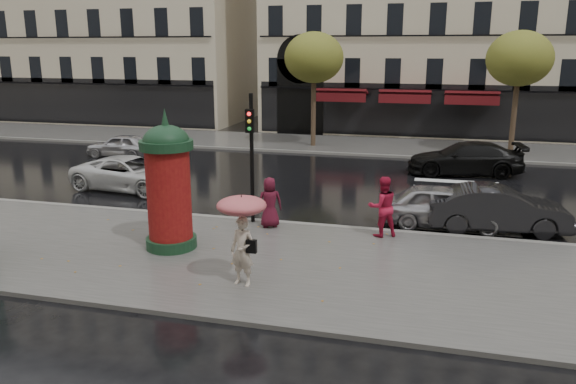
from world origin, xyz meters
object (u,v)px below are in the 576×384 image
(man_burgundy, at_px, (270,202))
(woman_red, at_px, (383,207))
(traffic_light, at_px, (251,146))
(woman_umbrella, at_px, (242,225))
(car_black, at_px, (465,158))
(car_darkgrey, at_px, (498,209))
(car_white, at_px, (131,174))
(car_far_silver, at_px, (121,145))
(morris_column, at_px, (168,183))
(car_silver, at_px, (444,206))

(man_burgundy, bearing_deg, woman_red, 154.24)
(man_burgundy, bearing_deg, traffic_light, -50.08)
(woman_umbrella, xyz_separation_m, car_black, (5.77, 14.80, -0.88))
(man_burgundy, xyz_separation_m, traffic_light, (-0.70, 0.32, 1.75))
(traffic_light, relative_size, car_darkgrey, 0.96)
(car_white, bearing_deg, car_far_silver, 40.78)
(car_black, bearing_deg, woman_umbrella, -28.74)
(woman_umbrella, height_order, car_far_silver, woman_umbrella)
(car_black, bearing_deg, morris_column, -41.49)
(car_silver, height_order, car_black, car_black)
(car_white, bearing_deg, woman_umbrella, -129.62)
(car_silver, bearing_deg, traffic_light, 102.71)
(woman_red, relative_size, car_far_silver, 0.51)
(car_silver, height_order, car_white, car_silver)
(traffic_light, bearing_deg, car_black, 54.26)
(traffic_light, bearing_deg, car_white, 152.45)
(woman_red, xyz_separation_m, morris_column, (-5.82, -2.57, 0.99))
(car_black, bearing_deg, car_far_silver, -96.79)
(man_burgundy, relative_size, car_darkgrey, 0.37)
(woman_umbrella, relative_size, woman_red, 1.23)
(traffic_light, relative_size, car_far_silver, 1.16)
(car_darkgrey, distance_m, car_far_silver, 20.23)
(car_darkgrey, xyz_separation_m, car_white, (-14.20, 1.85, -0.04))
(woman_umbrella, bearing_deg, car_darkgrey, 44.62)
(traffic_light, distance_m, car_white, 7.47)
(woman_red, distance_m, car_silver, 2.61)
(woman_umbrella, xyz_separation_m, car_far_silver, (-12.04, 14.60, -1.01))
(morris_column, distance_m, car_white, 8.01)
(man_burgundy, distance_m, car_far_silver, 15.18)
(car_far_silver, bearing_deg, woman_red, 54.07)
(traffic_light, bearing_deg, car_silver, 13.55)
(car_black, distance_m, car_far_silver, 17.81)
(car_darkgrey, relative_size, car_black, 0.85)
(woman_umbrella, height_order, man_burgundy, woman_umbrella)
(woman_red, xyz_separation_m, man_burgundy, (-3.59, 0.00, -0.12))
(morris_column, relative_size, traffic_light, 0.95)
(woman_umbrella, bearing_deg, car_silver, 53.05)
(traffic_light, height_order, car_black, traffic_light)
(morris_column, xyz_separation_m, car_silver, (7.67, 4.37, -1.34))
(morris_column, relative_size, car_black, 0.78)
(woman_umbrella, relative_size, car_black, 0.44)
(morris_column, height_order, car_white, morris_column)
(man_burgundy, distance_m, car_white, 7.98)
(car_darkgrey, height_order, car_black, car_black)
(woman_red, distance_m, morris_column, 6.44)
(car_white, relative_size, car_far_silver, 1.36)
(man_burgundy, xyz_separation_m, morris_column, (-2.23, -2.57, 1.11))
(man_burgundy, relative_size, car_silver, 0.39)
(woman_red, distance_m, car_far_silver, 18.03)
(car_silver, distance_m, car_black, 8.50)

